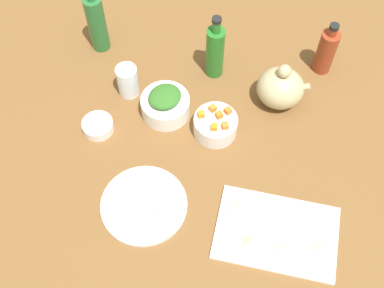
{
  "coord_description": "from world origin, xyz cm",
  "views": [
    {
      "loc": [
        11.66,
        -72.22,
        128.64
      ],
      "look_at": [
        0.0,
        0.0,
        8.0
      ],
      "focal_mm": 46.64,
      "sensor_mm": 36.0,
      "label": 1
    }
  ],
  "objects_px": {
    "cutting_board": "(276,233)",
    "bowl_greens": "(166,106)",
    "bottle_0": "(97,23)",
    "bowl_carrots": "(215,125)",
    "bowl_small_side": "(98,126)",
    "drinking_glass_0": "(128,81)",
    "bottle_1": "(215,51)",
    "bottle_2": "(326,51)",
    "teapot": "(281,88)",
    "plate_tofu": "(144,205)"
  },
  "relations": [
    {
      "from": "plate_tofu",
      "to": "bottle_0",
      "type": "height_order",
      "value": "bottle_0"
    },
    {
      "from": "bowl_small_side",
      "to": "drinking_glass_0",
      "type": "relative_size",
      "value": 0.86
    },
    {
      "from": "teapot",
      "to": "bottle_1",
      "type": "distance_m",
      "value": 0.23
    },
    {
      "from": "bowl_greens",
      "to": "teapot",
      "type": "relative_size",
      "value": 0.91
    },
    {
      "from": "bowl_greens",
      "to": "bottle_2",
      "type": "relative_size",
      "value": 0.76
    },
    {
      "from": "bowl_carrots",
      "to": "bottle_1",
      "type": "distance_m",
      "value": 0.24
    },
    {
      "from": "bowl_carrots",
      "to": "drinking_glass_0",
      "type": "bearing_deg",
      "value": 160.15
    },
    {
      "from": "teapot",
      "to": "bowl_small_side",
      "type": "bearing_deg",
      "value": -159.83
    },
    {
      "from": "plate_tofu",
      "to": "bowl_small_side",
      "type": "height_order",
      "value": "bowl_small_side"
    },
    {
      "from": "bowl_small_side",
      "to": "bottle_0",
      "type": "height_order",
      "value": "bottle_0"
    },
    {
      "from": "drinking_glass_0",
      "to": "bowl_carrots",
      "type": "bearing_deg",
      "value": -19.85
    },
    {
      "from": "bottle_1",
      "to": "bowl_small_side",
      "type": "bearing_deg",
      "value": -138.5
    },
    {
      "from": "bottle_0",
      "to": "bottle_1",
      "type": "height_order",
      "value": "bottle_0"
    },
    {
      "from": "bottle_1",
      "to": "bowl_greens",
      "type": "bearing_deg",
      "value": -124.15
    },
    {
      "from": "teapot",
      "to": "plate_tofu",
      "type": "bearing_deg",
      "value": -128.89
    },
    {
      "from": "bottle_0",
      "to": "bottle_2",
      "type": "xyz_separation_m",
      "value": [
        0.73,
        0.02,
        -0.02
      ]
    },
    {
      "from": "bowl_greens",
      "to": "bottle_1",
      "type": "height_order",
      "value": "bottle_1"
    },
    {
      "from": "bowl_carrots",
      "to": "bowl_small_side",
      "type": "relative_size",
      "value": 1.39
    },
    {
      "from": "teapot",
      "to": "bottle_0",
      "type": "height_order",
      "value": "bottle_0"
    },
    {
      "from": "plate_tofu",
      "to": "bowl_carrots",
      "type": "xyz_separation_m",
      "value": [
        0.16,
        0.27,
        0.02
      ]
    },
    {
      "from": "teapot",
      "to": "bottle_2",
      "type": "xyz_separation_m",
      "value": [
        0.13,
        0.15,
        0.02
      ]
    },
    {
      "from": "bowl_greens",
      "to": "cutting_board",
      "type": "bearing_deg",
      "value": -43.14
    },
    {
      "from": "bowl_carrots",
      "to": "bottle_0",
      "type": "relative_size",
      "value": 0.53
    },
    {
      "from": "bowl_greens",
      "to": "bottle_0",
      "type": "relative_size",
      "value": 0.61
    },
    {
      "from": "bowl_small_side",
      "to": "bowl_carrots",
      "type": "bearing_deg",
      "value": 8.06
    },
    {
      "from": "bowl_carrots",
      "to": "bowl_small_side",
      "type": "xyz_separation_m",
      "value": [
        -0.35,
        -0.05,
        -0.01
      ]
    },
    {
      "from": "plate_tofu",
      "to": "bottle_0",
      "type": "bearing_deg",
      "value": 115.49
    },
    {
      "from": "bowl_small_side",
      "to": "bottle_0",
      "type": "bearing_deg",
      "value": 102.98
    },
    {
      "from": "bowl_carrots",
      "to": "bottle_1",
      "type": "xyz_separation_m",
      "value": [
        -0.03,
        0.23,
        0.07
      ]
    },
    {
      "from": "bottle_0",
      "to": "bowl_carrots",
      "type": "bearing_deg",
      "value": -33.26
    },
    {
      "from": "bottle_0",
      "to": "drinking_glass_0",
      "type": "distance_m",
      "value": 0.23
    },
    {
      "from": "bottle_2",
      "to": "bowl_carrots",
      "type": "bearing_deg",
      "value": -135.92
    },
    {
      "from": "cutting_board",
      "to": "bottle_0",
      "type": "relative_size",
      "value": 1.32
    },
    {
      "from": "bowl_greens",
      "to": "drinking_glass_0",
      "type": "height_order",
      "value": "drinking_glass_0"
    },
    {
      "from": "cutting_board",
      "to": "bowl_small_side",
      "type": "distance_m",
      "value": 0.6
    },
    {
      "from": "drinking_glass_0",
      "to": "cutting_board",
      "type": "bearing_deg",
      "value": -39.1
    },
    {
      "from": "bowl_carrots",
      "to": "drinking_glass_0",
      "type": "xyz_separation_m",
      "value": [
        -0.29,
        0.1,
        0.02
      ]
    },
    {
      "from": "bowl_small_side",
      "to": "bottle_2",
      "type": "height_order",
      "value": "bottle_2"
    },
    {
      "from": "plate_tofu",
      "to": "bowl_greens",
      "type": "xyz_separation_m",
      "value": [
        0.0,
        0.32,
        0.03
      ]
    },
    {
      "from": "bowl_small_side",
      "to": "bottle_1",
      "type": "distance_m",
      "value": 0.42
    },
    {
      "from": "bottle_0",
      "to": "drinking_glass_0",
      "type": "xyz_separation_m",
      "value": [
        0.13,
        -0.17,
        -0.05
      ]
    },
    {
      "from": "bowl_carrots",
      "to": "bottle_0",
      "type": "distance_m",
      "value": 0.51
    },
    {
      "from": "cutting_board",
      "to": "bowl_carrots",
      "type": "distance_m",
      "value": 0.36
    },
    {
      "from": "teapot",
      "to": "bottle_2",
      "type": "relative_size",
      "value": 0.84
    },
    {
      "from": "bowl_greens",
      "to": "drinking_glass_0",
      "type": "xyz_separation_m",
      "value": [
        -0.13,
        0.06,
        0.02
      ]
    },
    {
      "from": "cutting_board",
      "to": "bowl_small_side",
      "type": "relative_size",
      "value": 3.47
    },
    {
      "from": "cutting_board",
      "to": "drinking_glass_0",
      "type": "bearing_deg",
      "value": 140.9
    },
    {
      "from": "bowl_greens",
      "to": "bottle_1",
      "type": "relative_size",
      "value": 0.63
    },
    {
      "from": "cutting_board",
      "to": "drinking_glass_0",
      "type": "relative_size",
      "value": 2.97
    },
    {
      "from": "cutting_board",
      "to": "bowl_greens",
      "type": "height_order",
      "value": "bowl_greens"
    }
  ]
}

